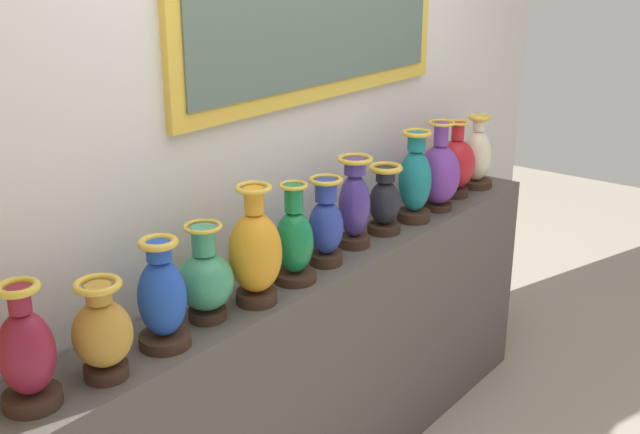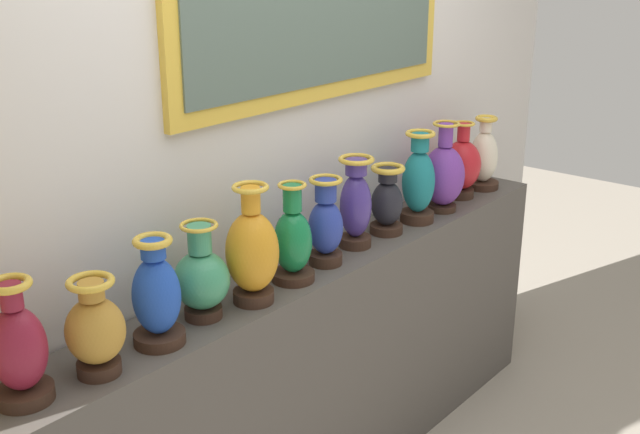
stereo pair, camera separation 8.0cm
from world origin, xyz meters
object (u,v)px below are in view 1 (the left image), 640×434
at_px(vase_sapphire, 162,299).
at_px(vase_crimson, 456,164).
at_px(vase_onyx, 385,201).
at_px(vase_amber, 255,253).
at_px(vase_ochre, 102,333).
at_px(vase_violet, 439,174).
at_px(vase_ivory, 477,157).
at_px(vase_cobalt, 326,225).
at_px(vase_teal, 415,181).
at_px(vase_burgundy, 27,355).
at_px(vase_indigo, 354,204).
at_px(vase_emerald, 294,242).
at_px(vase_jade, 206,280).

relative_size(vase_sapphire, vase_crimson, 0.95).
bearing_deg(vase_onyx, vase_amber, -177.33).
xyz_separation_m(vase_ochre, vase_violet, (1.81, 0.01, 0.03)).
bearing_deg(vase_violet, vase_ivory, 3.90).
bearing_deg(vase_cobalt, vase_teal, -0.45).
bearing_deg(vase_cobalt, vase_burgundy, 179.13).
distance_m(vase_sapphire, vase_crimson, 1.81).
bearing_deg(vase_amber, vase_indigo, 4.20).
relative_size(vase_emerald, vase_indigo, 0.99).
bearing_deg(vase_burgundy, vase_teal, -0.73).
distance_m(vase_onyx, vase_violet, 0.39).
xyz_separation_m(vase_cobalt, vase_onyx, (0.41, 0.02, -0.02)).
xyz_separation_m(vase_sapphire, vase_emerald, (0.60, -0.00, -0.01)).
distance_m(vase_burgundy, vase_violet, 2.02).
relative_size(vase_sapphire, vase_teal, 0.86).
xyz_separation_m(vase_indigo, vase_teal, (0.40, -0.03, 0.00)).
bearing_deg(vase_jade, vase_cobalt, -1.79).
bearing_deg(vase_cobalt, vase_ochre, -179.03).
bearing_deg(vase_amber, vase_ivory, 1.40).
bearing_deg(vase_indigo, vase_onyx, -2.04).
distance_m(vase_amber, vase_cobalt, 0.41).
height_order(vase_crimson, vase_ivory, vase_crimson).
relative_size(vase_jade, vase_cobalt, 0.96).
bearing_deg(vase_burgundy, vase_ivory, -0.04).
xyz_separation_m(vase_jade, vase_indigo, (0.80, 0.00, 0.04)).
relative_size(vase_burgundy, vase_ochre, 1.19).
bearing_deg(vase_ivory, vase_ochre, -179.12).
xyz_separation_m(vase_emerald, vase_crimson, (1.21, 0.03, 0.01)).
relative_size(vase_emerald, vase_ivory, 1.02).
bearing_deg(vase_onyx, vase_sapphire, -178.89).
distance_m(vase_ochre, vase_ivory, 2.23).
bearing_deg(vase_amber, vase_jade, 167.57).
relative_size(vase_amber, vase_indigo, 1.12).
relative_size(vase_amber, vase_violet, 1.02).
bearing_deg(vase_violet, vase_cobalt, 179.20).
distance_m(vase_emerald, vase_cobalt, 0.19).
xyz_separation_m(vase_amber, vase_teal, (1.01, 0.02, -0.00)).
bearing_deg(vase_emerald, vase_violet, -0.16).
relative_size(vase_ochre, vase_crimson, 0.81).
distance_m(vase_indigo, vase_ivory, 1.01).
bearing_deg(vase_burgundy, vase_emerald, -1.51).
bearing_deg(vase_cobalt, vase_crimson, 1.33).
bearing_deg(vase_indigo, vase_crimson, 0.08).
height_order(vase_sapphire, vase_violet, vase_violet).
relative_size(vase_ochre, vase_emerald, 0.80).
xyz_separation_m(vase_ochre, vase_emerald, (0.82, 0.01, 0.01)).
relative_size(vase_burgundy, vase_cobalt, 1.03).
xyz_separation_m(vase_indigo, vase_ivory, (1.01, -0.01, -0.02)).
height_order(vase_ochre, vase_emerald, vase_emerald).
bearing_deg(vase_jade, vase_crimson, 0.19).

